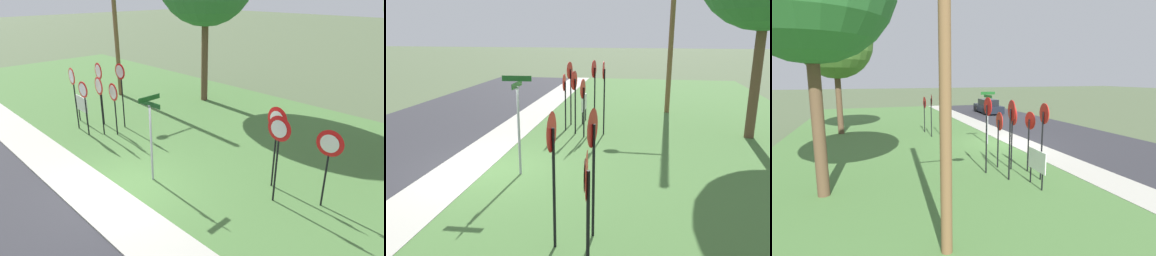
% 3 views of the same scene
% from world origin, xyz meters
% --- Properties ---
extents(ground_plane, '(160.00, 160.00, 0.00)m').
position_xyz_m(ground_plane, '(0.00, 0.00, 0.00)').
color(ground_plane, '#4C5B3D').
extents(sidewalk_strip, '(44.00, 1.60, 0.06)m').
position_xyz_m(sidewalk_strip, '(0.00, -0.80, 0.03)').
color(sidewalk_strip, '#ADAA9E').
rests_on(sidewalk_strip, ground_plane).
extents(grass_median, '(44.00, 12.00, 0.04)m').
position_xyz_m(grass_median, '(0.00, 6.00, 0.02)').
color(grass_median, '#477038').
rests_on(grass_median, ground_plane).
extents(stop_sign_near_left, '(0.68, 0.10, 2.33)m').
position_xyz_m(stop_sign_near_left, '(-4.69, 1.36, 1.72)').
color(stop_sign_near_left, black).
rests_on(stop_sign_near_left, grass_median).
extents(stop_sign_near_right, '(0.68, 0.09, 2.88)m').
position_xyz_m(stop_sign_near_right, '(-4.38, 2.97, 2.12)').
color(stop_sign_near_right, black).
rests_on(stop_sign_near_right, grass_median).
extents(stop_sign_far_left, '(0.72, 0.13, 2.73)m').
position_xyz_m(stop_sign_far_left, '(-5.67, 1.40, 2.03)').
color(stop_sign_far_left, black).
rests_on(stop_sign_far_left, grass_median).
extents(stop_sign_far_center, '(0.74, 0.13, 2.52)m').
position_xyz_m(stop_sign_far_center, '(-4.25, 1.84, 1.88)').
color(stop_sign_far_center, black).
rests_on(stop_sign_far_center, grass_median).
extents(stop_sign_far_right, '(0.74, 0.12, 2.25)m').
position_xyz_m(stop_sign_far_right, '(-3.86, 2.25, 1.67)').
color(stop_sign_far_right, black).
rests_on(stop_sign_far_right, grass_median).
extents(stop_sign_center_tall, '(0.72, 0.13, 2.84)m').
position_xyz_m(stop_sign_center_tall, '(-5.34, 2.48, 2.11)').
color(stop_sign_center_tall, black).
rests_on(stop_sign_center_tall, grass_median).
extents(yield_sign_near_left, '(0.73, 0.10, 2.65)m').
position_xyz_m(yield_sign_near_left, '(3.62, 2.84, 2.02)').
color(yield_sign_near_left, black).
rests_on(yield_sign_near_left, grass_median).
extents(yield_sign_near_right, '(0.75, 0.14, 2.62)m').
position_xyz_m(yield_sign_near_right, '(3.12, 3.50, 2.01)').
color(yield_sign_near_right, black).
rests_on(yield_sign_near_right, grass_median).
extents(yield_sign_far_left, '(0.76, 0.12, 2.34)m').
position_xyz_m(yield_sign_far_left, '(4.72, 3.62, 1.78)').
color(yield_sign_far_left, black).
rests_on(yield_sign_far_left, grass_median).
extents(street_name_post, '(0.96, 0.82, 2.83)m').
position_xyz_m(street_name_post, '(0.21, 1.06, 1.73)').
color(street_name_post, '#9EA0A8').
rests_on(street_name_post, grass_median).
extents(utility_pole, '(2.10, 2.20, 8.27)m').
position_xyz_m(utility_pole, '(-8.98, 5.59, 4.52)').
color(utility_pole, brown).
rests_on(utility_pole, grass_median).
extents(notice_board, '(1.10, 0.08, 1.25)m').
position_xyz_m(notice_board, '(-6.20, 1.93, 0.87)').
color(notice_board, black).
rests_on(notice_board, grass_median).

